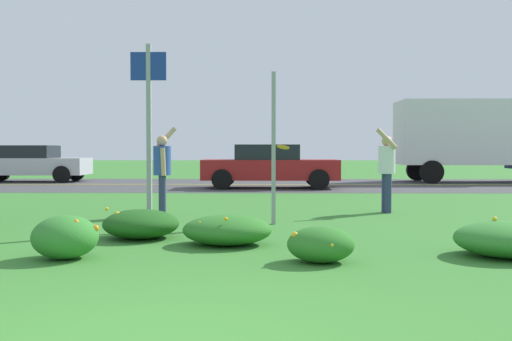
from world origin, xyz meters
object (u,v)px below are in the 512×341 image
at_px(sign_post_near_path, 149,119).
at_px(person_thrower_blue_shirt, 162,168).
at_px(frisbee_orange, 283,147).
at_px(car_silver_center_left, 30,163).
at_px(person_catcher_white_shirt, 387,167).
at_px(box_truck_navy, 480,136).
at_px(car_red_center_right, 270,166).
at_px(sign_post_by_roadside, 274,148).

height_order(sign_post_near_path, person_thrower_blue_shirt, sign_post_near_path).
relative_size(frisbee_orange, car_silver_center_left, 0.06).
xyz_separation_m(person_catcher_white_shirt, frisbee_orange, (-2.11, -0.23, 0.40)).
height_order(person_thrower_blue_shirt, car_silver_center_left, person_thrower_blue_shirt).
distance_m(car_silver_center_left, box_truck_navy, 17.91).
relative_size(frisbee_orange, car_red_center_right, 0.06).
bearing_deg(sign_post_near_path, sign_post_by_roadside, 24.10).
xyz_separation_m(sign_post_near_path, car_red_center_right, (1.96, 10.77, -1.03)).
distance_m(frisbee_orange, box_truck_navy, 14.50).
xyz_separation_m(person_thrower_blue_shirt, car_red_center_right, (2.11, 8.63, -0.20)).
bearing_deg(sign_post_by_roadside, sign_post_near_path, -155.90).
relative_size(sign_post_near_path, person_thrower_blue_shirt, 1.69).
height_order(sign_post_near_path, car_red_center_right, sign_post_near_path).
relative_size(sign_post_by_roadside, person_catcher_white_shirt, 1.52).
bearing_deg(car_red_center_right, frisbee_orange, -88.40).
distance_m(sign_post_by_roadside, car_red_center_right, 9.91).
height_order(frisbee_orange, car_silver_center_left, car_silver_center_left).
relative_size(person_thrower_blue_shirt, car_silver_center_left, 0.39).
bearing_deg(person_thrower_blue_shirt, sign_post_by_roadside, -30.66).
bearing_deg(box_truck_navy, frisbee_orange, -123.95).
relative_size(sign_post_near_path, box_truck_navy, 0.44).
bearing_deg(car_silver_center_left, frisbee_orange, -50.87).
bearing_deg(sign_post_by_roadside, frisbee_orange, 83.16).
xyz_separation_m(person_thrower_blue_shirt, car_silver_center_left, (-7.44, 12.51, -0.20)).
distance_m(person_thrower_blue_shirt, person_catcher_white_shirt, 4.51).
bearing_deg(sign_post_by_roadside, person_catcher_white_shirt, 40.39).
relative_size(sign_post_near_path, sign_post_by_roadside, 1.12).
bearing_deg(car_red_center_right, car_silver_center_left, 157.89).
bearing_deg(person_catcher_white_shirt, frisbee_orange, -173.77).
bearing_deg(car_silver_center_left, car_red_center_right, -22.11).
bearing_deg(car_red_center_right, person_thrower_blue_shirt, -103.77).
xyz_separation_m(car_silver_center_left, car_red_center_right, (9.55, -3.88, 0.00)).
distance_m(person_thrower_blue_shirt, car_silver_center_left, 14.55).
bearing_deg(frisbee_orange, person_thrower_blue_shirt, -168.34).
height_order(person_thrower_blue_shirt, person_catcher_white_shirt, person_thrower_blue_shirt).
xyz_separation_m(sign_post_by_roadside, car_silver_center_left, (-9.57, 13.77, -0.57)).
xyz_separation_m(sign_post_near_path, person_catcher_white_shirt, (4.30, 2.86, -0.83)).
bearing_deg(car_red_center_right, person_catcher_white_shirt, -73.51).
relative_size(person_thrower_blue_shirt, box_truck_navy, 0.26).
distance_m(sign_post_by_roadside, person_thrower_blue_shirt, 2.51).
xyz_separation_m(sign_post_near_path, person_thrower_blue_shirt, (-0.16, 2.15, -0.83)).
height_order(sign_post_by_roadside, frisbee_orange, sign_post_by_roadside).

